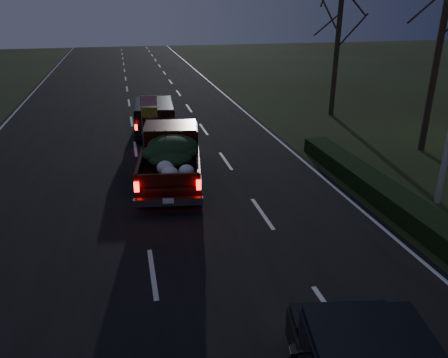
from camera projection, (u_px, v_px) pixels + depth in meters
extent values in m
plane|color=black|center=(153.00, 274.00, 10.66)|extent=(120.00, 120.00, 0.00)
cube|color=black|center=(153.00, 273.00, 10.65)|extent=(14.00, 120.00, 0.02)
cube|color=black|center=(375.00, 187.00, 14.88)|extent=(1.00, 10.00, 0.60)
cylinder|color=black|center=(438.00, 52.00, 17.99)|extent=(0.28, 0.28, 8.50)
cylinder|color=black|center=(336.00, 53.00, 24.38)|extent=(0.28, 0.28, 7.00)
cube|color=#380E07|center=(171.00, 165.00, 16.00)|extent=(2.81, 5.46, 0.57)
cube|color=#380E07|center=(171.00, 137.00, 16.57)|extent=(2.15, 1.93, 0.94)
cube|color=black|center=(171.00, 134.00, 16.53)|extent=(2.24, 1.84, 0.57)
cube|color=#380E07|center=(169.00, 170.00, 14.63)|extent=(2.33, 3.17, 0.06)
ellipsoid|color=black|center=(171.00, 152.00, 14.94)|extent=(1.92, 2.10, 0.63)
cylinder|color=gray|center=(142.00, 125.00, 15.35)|extent=(0.03, 0.03, 2.09)
cube|color=red|center=(149.00, 101.00, 15.05)|extent=(0.54, 0.10, 0.35)
cube|color=gold|center=(150.00, 113.00, 15.21)|extent=(0.54, 0.10, 0.35)
cube|color=black|center=(155.00, 122.00, 21.91)|extent=(2.18, 4.63, 0.56)
cube|color=black|center=(154.00, 110.00, 21.45)|extent=(1.98, 3.40, 0.75)
cube|color=black|center=(154.00, 109.00, 21.43)|extent=(2.07, 3.32, 0.45)
cube|color=black|center=(293.00, 353.00, 6.75)|extent=(0.13, 0.22, 0.15)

